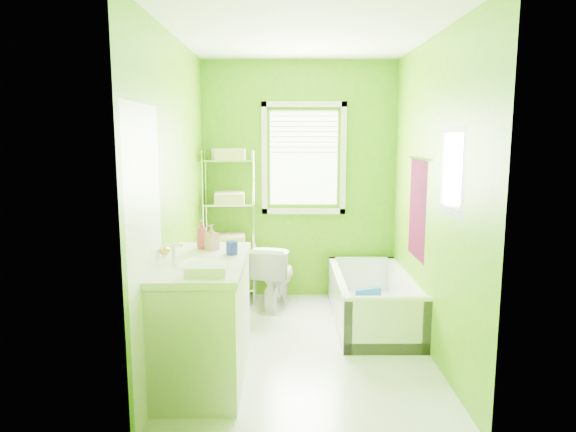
{
  "coord_description": "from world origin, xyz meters",
  "views": [
    {
      "loc": [
        -0.15,
        -4.2,
        1.81
      ],
      "look_at": [
        -0.13,
        0.25,
        1.1
      ],
      "focal_mm": 32.0,
      "sensor_mm": 36.0,
      "label": 1
    }
  ],
  "objects_px": {
    "toilet": "(275,275)",
    "vanity": "(204,316)",
    "bathtub": "(372,307)",
    "wire_shelf_unit": "(231,209)"
  },
  "relations": [
    {
      "from": "toilet",
      "to": "wire_shelf_unit",
      "type": "xyz_separation_m",
      "value": [
        -0.47,
        0.24,
        0.67
      ]
    },
    {
      "from": "bathtub",
      "to": "vanity",
      "type": "bearing_deg",
      "value": -142.29
    },
    {
      "from": "bathtub",
      "to": "vanity",
      "type": "distance_m",
      "value": 1.85
    },
    {
      "from": "toilet",
      "to": "wire_shelf_unit",
      "type": "height_order",
      "value": "wire_shelf_unit"
    },
    {
      "from": "bathtub",
      "to": "wire_shelf_unit",
      "type": "distance_m",
      "value": 1.81
    },
    {
      "from": "toilet",
      "to": "vanity",
      "type": "bearing_deg",
      "value": 84.5
    },
    {
      "from": "toilet",
      "to": "vanity",
      "type": "xyz_separation_m",
      "value": [
        -0.49,
        -1.59,
        0.14
      ]
    },
    {
      "from": "bathtub",
      "to": "toilet",
      "type": "relative_size",
      "value": 2.26
    },
    {
      "from": "bathtub",
      "to": "wire_shelf_unit",
      "type": "bearing_deg",
      "value": 153.49
    },
    {
      "from": "toilet",
      "to": "vanity",
      "type": "height_order",
      "value": "vanity"
    }
  ]
}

